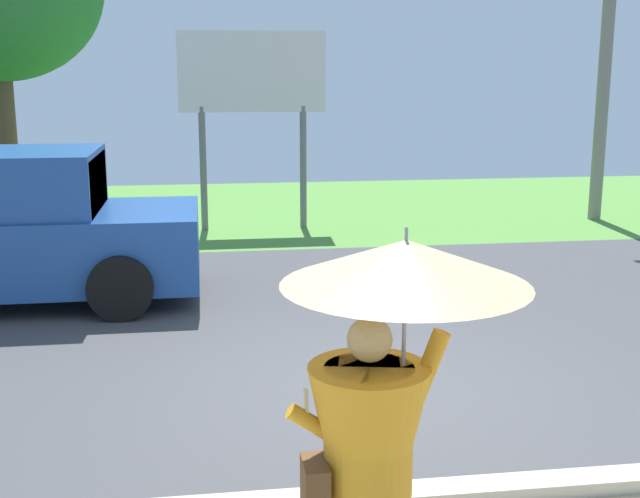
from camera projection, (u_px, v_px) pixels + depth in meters
The scene contains 4 objects.
ground_plane at pixel (327, 305), 10.37m from camera, with size 40.00×22.00×0.20m.
monk_pedestrian at pixel (379, 418), 4.02m from camera, with size 1.20×1.20×2.13m.
utility_pole at pixel (610, 0), 15.12m from camera, with size 1.80×0.24×7.82m.
roadside_billboard at pixel (252, 86), 14.54m from camera, with size 2.60×0.12×3.50m.
Camera 1 is at (-1.51, -6.92, 2.85)m, focal length 46.34 mm.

